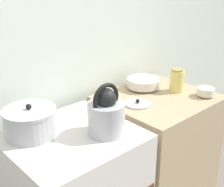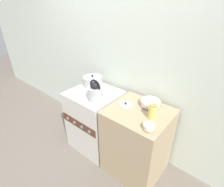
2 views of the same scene
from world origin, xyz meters
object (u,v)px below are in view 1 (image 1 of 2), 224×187
enamel_bowl (143,83)px  small_ceramic_bowl (205,92)px  cooking_pot (30,122)px  storage_jar (177,81)px  kettle (106,114)px  loose_pot_lid (138,103)px

enamel_bowl → small_ceramic_bowl: size_ratio=2.00×
cooking_pot → small_ceramic_bowl: size_ratio=2.40×
cooking_pot → storage_jar: (0.99, -0.14, 0.01)m
kettle → storage_jar: size_ratio=1.73×
cooking_pot → loose_pot_lid: cooking_pot is taller
kettle → loose_pot_lid: bearing=18.8°
loose_pot_lid → storage_jar: bearing=-3.9°
kettle → small_ceramic_bowl: bearing=-6.1°
cooking_pot → enamel_bowl: bearing=2.9°
small_ceramic_bowl → storage_jar: 0.19m
kettle → storage_jar: (0.70, 0.10, -0.02)m
cooking_pot → loose_pot_lid: size_ratio=1.62×
kettle → enamel_bowl: 0.65m
enamel_bowl → storage_jar: storage_jar is taller
loose_pot_lid → small_ceramic_bowl: bearing=-26.4°
small_ceramic_bowl → cooking_pot: bearing=163.1°
kettle → storage_jar: bearing=7.9°
storage_jar → loose_pot_lid: 0.35m
cooking_pot → enamel_bowl: cooking_pot is taller
cooking_pot → enamel_bowl: size_ratio=1.20×
cooking_pot → enamel_bowl: (0.87, 0.04, -0.02)m
small_ceramic_bowl → storage_jar: storage_jar is taller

